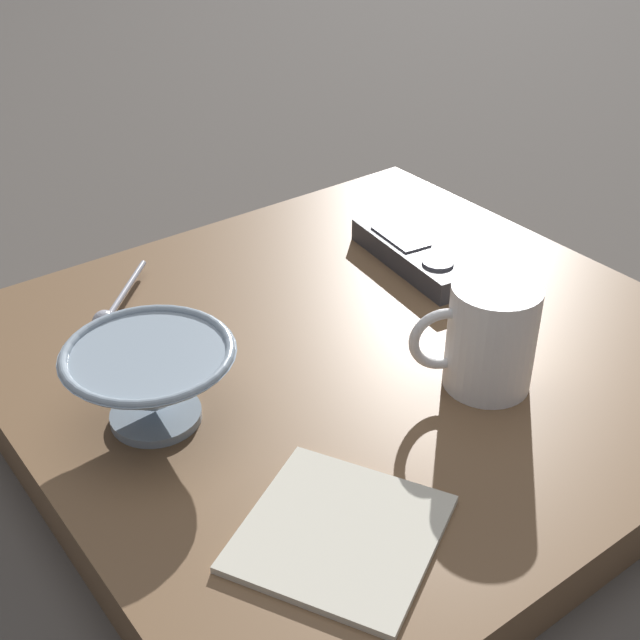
# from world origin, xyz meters

# --- Properties ---
(ground_plane) EXTENTS (6.00, 6.00, 0.00)m
(ground_plane) POSITION_xyz_m (0.00, 0.00, 0.00)
(ground_plane) COLOR #47423D
(table) EXTENTS (0.63, 0.61, 0.05)m
(table) POSITION_xyz_m (0.00, 0.00, 0.02)
(table) COLOR brown
(table) RESTS_ON ground
(cereal_bowl) EXTENTS (0.14, 0.14, 0.07)m
(cereal_bowl) POSITION_xyz_m (-0.21, 0.01, 0.09)
(cereal_bowl) COLOR #8C9EAD
(cereal_bowl) RESTS_ON table
(coffee_mug) EXTENTS (0.11, 0.08, 0.10)m
(coffee_mug) POSITION_xyz_m (0.05, -0.12, 0.10)
(coffee_mug) COLOR white
(coffee_mug) RESTS_ON table
(teaspoon) EXTENTS (0.10, 0.10, 0.02)m
(teaspoon) POSITION_xyz_m (-0.17, 0.17, 0.06)
(teaspoon) COLOR #A3A5B2
(teaspoon) RESTS_ON table
(tv_remote_near) EXTENTS (0.07, 0.18, 0.03)m
(tv_remote_near) POSITION_xyz_m (0.14, 0.08, 0.06)
(tv_remote_near) COLOR #38383D
(tv_remote_near) RESTS_ON table
(folded_napkin) EXTENTS (0.18, 0.18, 0.01)m
(folded_napkin) POSITION_xyz_m (-0.16, -0.18, 0.05)
(folded_napkin) COLOR beige
(folded_napkin) RESTS_ON table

